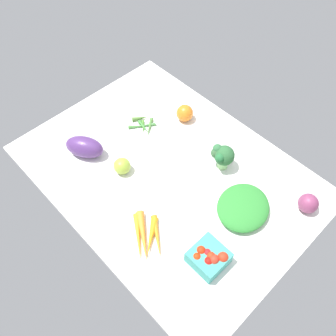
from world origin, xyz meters
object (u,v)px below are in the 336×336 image
(red_onion_near_basket, at_px, (308,203))
(leafy_greens_clump, at_px, (243,207))
(heirloom_tomato_green, at_px, (122,166))
(eggplant, at_px, (84,147))
(carrot_bunch, at_px, (147,237))
(broccoli_head, at_px, (223,156))
(okra_pile, at_px, (144,125))
(heirloom_tomato_orange, at_px, (185,113))
(berry_basket, at_px, (209,257))

(red_onion_near_basket, relative_size, leafy_greens_clump, 0.35)
(heirloom_tomato_green, distance_m, eggplant, 0.17)
(red_onion_near_basket, bearing_deg, eggplant, -150.75)
(carrot_bunch, relative_size, eggplant, 1.25)
(heirloom_tomato_green, bearing_deg, broccoli_head, 49.79)
(eggplant, relative_size, broccoli_head, 1.44)
(okra_pile, height_order, eggplant, eggplant)
(red_onion_near_basket, bearing_deg, broccoli_head, -166.99)
(okra_pile, bearing_deg, heirloom_tomato_orange, 59.21)
(broccoli_head, xyz_separation_m, leafy_greens_clump, (0.17, -0.09, -0.04))
(heirloom_tomato_green, bearing_deg, okra_pile, 119.42)
(heirloom_tomato_green, bearing_deg, eggplant, -163.05)
(heirloom_tomato_green, xyz_separation_m, okra_pile, (-0.11, 0.20, -0.02))
(carrot_bunch, height_order, leafy_greens_clump, leafy_greens_clump)
(heirloom_tomato_orange, distance_m, red_onion_near_basket, 0.58)
(okra_pile, xyz_separation_m, eggplant, (-0.04, -0.25, 0.03))
(heirloom_tomato_orange, relative_size, red_onion_near_basket, 1.01)
(heirloom_tomato_green, relative_size, broccoli_head, 0.61)
(heirloom_tomato_green, distance_m, carrot_bunch, 0.29)
(leafy_greens_clump, bearing_deg, red_onion_near_basket, 48.69)
(heirloom_tomato_green, relative_size, okra_pile, 0.50)
(heirloom_tomato_green, bearing_deg, red_onion_near_basket, 32.35)
(eggplant, height_order, red_onion_near_basket, eggplant)
(eggplant, bearing_deg, carrot_bunch, -40.33)
(berry_basket, bearing_deg, okra_pile, 157.68)
(okra_pile, height_order, broccoli_head, broccoli_head)
(carrot_bunch, xyz_separation_m, red_onion_near_basket, (0.29, 0.46, 0.02))
(heirloom_tomato_orange, xyz_separation_m, leafy_greens_clump, (0.43, -0.16, -0.01))
(carrot_bunch, xyz_separation_m, eggplant, (-0.42, 0.07, 0.03))
(carrot_bunch, bearing_deg, leafy_greens_clump, 64.00)
(okra_pile, distance_m, eggplant, 0.26)
(berry_basket, bearing_deg, leafy_greens_clump, 100.72)
(okra_pile, xyz_separation_m, broccoli_head, (0.35, 0.07, 0.05))
(heirloom_tomato_green, height_order, okra_pile, heirloom_tomato_green)
(heirloom_tomato_green, bearing_deg, heirloom_tomato_orange, 94.45)
(berry_basket, xyz_separation_m, carrot_bunch, (-0.19, -0.09, -0.02))
(berry_basket, relative_size, eggplant, 0.73)
(okra_pile, distance_m, red_onion_near_basket, 0.68)
(heirloom_tomato_orange, relative_size, carrot_bunch, 0.37)
(heirloom_tomato_green, bearing_deg, berry_basket, -3.66)
(heirloom_tomato_orange, relative_size, broccoli_head, 0.67)
(heirloom_tomato_green, height_order, broccoli_head, broccoli_head)
(berry_basket, bearing_deg, broccoli_head, 125.36)
(heirloom_tomato_green, height_order, berry_basket, berry_basket)
(heirloom_tomato_orange, bearing_deg, carrot_bunch, -58.10)
(okra_pile, bearing_deg, berry_basket, -22.32)
(berry_basket, relative_size, heirloom_tomato_orange, 1.55)
(carrot_bunch, xyz_separation_m, broccoli_head, (-0.03, 0.39, 0.05))
(berry_basket, xyz_separation_m, broccoli_head, (-0.22, 0.30, 0.03))
(carrot_bunch, height_order, okra_pile, carrot_bunch)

